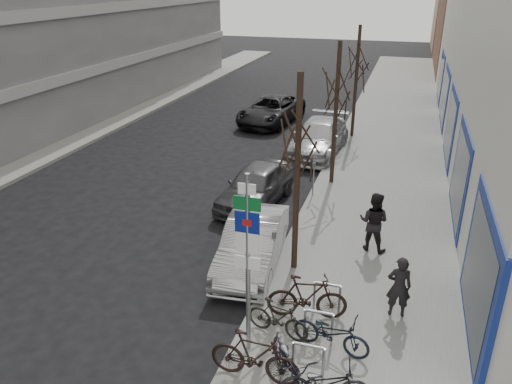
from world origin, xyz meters
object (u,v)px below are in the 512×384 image
Objects in this scene: bike_mid_inner at (278,318)px; lane_car at (271,110)px; meter_mid at (313,176)px; pedestrian_far at (374,221)px; tree_far at (358,55)px; bike_far_curb at (325,380)px; meter_back at (336,134)px; pedestrian_near at (399,287)px; highway_sign_pole at (248,255)px; bike_far_inner at (307,297)px; meter_front at (274,249)px; bike_near_left at (290,364)px; parked_car_back at (318,138)px; bike_rack at (319,323)px; parked_car_mid at (256,185)px; bike_mid_curb at (332,330)px; tree_mid at (338,80)px; tree_near at (299,129)px; parked_car_front at (252,243)px.

lane_car is (-4.97, 17.49, 0.13)m from bike_mid_inner.
pedestrian_far reaches higher than meter_mid.
tree_far is 3.28× the size of bike_far_curb.
meter_back is 0.82× the size of pedestrian_near.
highway_sign_pole is 2.01m from bike_mid_inner.
highway_sign_pole is at bearing 133.81° from bike_far_inner.
bike_far_inner is (0.98, 1.41, -1.73)m from highway_sign_pole.
tree_far is 17.91m from bike_far_curb.
lane_car is at bearing 161.27° from tree_far.
meter_front is 11.00m from meter_back.
pedestrian_far is at bearing 47.32° from bike_near_left.
parked_car_back reaches higher than bike_near_left.
bike_far_inner is at bearing 6.60° from bike_far_curb.
bike_rack is 16.31m from tree_far.
lane_car is (-4.47, 18.10, -1.72)m from highway_sign_pole.
meter_mid is 0.30× the size of parked_car_mid.
pedestrian_far reaches higher than bike_far_inner.
bike_far_inner is 3.91m from pedestrian_far.
lane_car reaches higher than bike_far_curb.
highway_sign_pole is 3.39m from meter_front.
meter_front reaches higher than bike_far_curb.
highway_sign_pole is 8.65m from meter_mid.
tree_far reaches higher than pedestrian_far.
parked_car_back is (-2.15, 14.55, 0.02)m from bike_near_left.
pedestrian_near is (1.29, 1.67, 0.26)m from bike_mid_curb.
bike_far_curb is at bearing -77.74° from meter_mid.
meter_back reaches higher than bike_far_curb.
meter_front is at bearing -59.82° from parked_car_mid.
bike_mid_curb is at bearing -74.41° from parked_car_back.
meter_back is 0.67× the size of bike_far_inner.
highway_sign_pole is at bearing 28.10° from pedestrian_near.
pedestrian_near is at bearing -38.79° from parked_car_mid.
bike_mid_curb is at bearing -81.04° from tree_mid.
pedestrian_near is (3.25, -0.87, 0.01)m from meter_front.
tree_far reaches higher than bike_mid_inner.
parked_car_back is at bearing 94.31° from highway_sign_pole.
pedestrian_near is at bearing -74.71° from meter_back.
meter_front is at bearing -90.00° from meter_mid.
tree_near is 3.96m from pedestrian_far.
pedestrian_far reaches higher than bike_mid_curb.
parked_car_front is at bearing 52.58° from bike_mid_curb.
parked_car_front is (-1.00, 3.50, -1.76)m from highway_sign_pole.
meter_front is 0.67× the size of bike_far_inner.
tree_mid is at bearing -6.24° from bike_far_inner.
pedestrian_near is at bearing -63.01° from meter_mid.
meter_mid is 0.82× the size of pedestrian_near.
bike_near_left is at bearing -61.23° from parked_car_mid.
bike_rack is 0.54× the size of parked_car_mid.
parked_car_back reaches higher than meter_front.
highway_sign_pole is 2.51m from bike_mid_curb.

